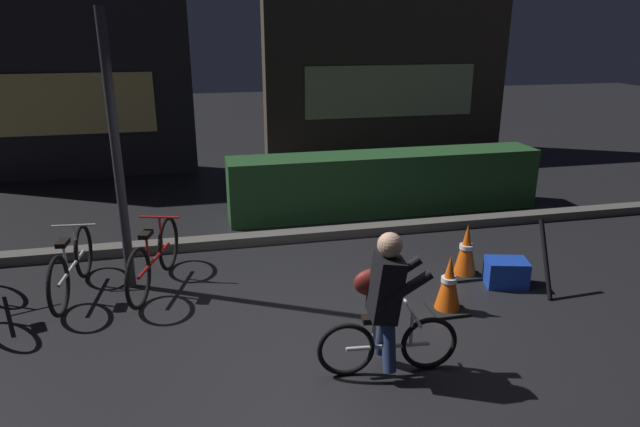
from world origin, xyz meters
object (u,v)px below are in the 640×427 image
Objects in this scene: parked_bike_center_left at (154,258)px; closed_umbrella at (546,259)px; street_post at (117,157)px; traffic_cone_near at (449,284)px; parked_bike_left_mid at (72,266)px; traffic_cone_far at (466,251)px; cyclist at (386,303)px; blue_crate at (506,273)px.

parked_bike_center_left is 4.23m from closed_umbrella.
traffic_cone_near is at bearing -22.19° from street_post.
parked_bike_left_mid is 2.44× the size of traffic_cone_far.
traffic_cone_far is 0.50× the size of cyclist.
cyclist is (2.21, -2.15, -0.84)m from street_post.
cyclist reaches higher than blue_crate.
parked_bike_center_left is at bearing 171.87° from traffic_cone_far.
street_post is 4.64m from closed_umbrella.
blue_crate is (3.80, -0.83, -0.19)m from parked_bike_center_left.
traffic_cone_near is at bearing -155.76° from blue_crate.
street_post is at bearing -78.38° from parked_bike_left_mid.
street_post is 1.17m from parked_bike_center_left.
parked_bike_left_mid is at bearing 148.36° from cyclist.
parked_bike_left_mid is at bearing 173.37° from traffic_cone_far.
blue_crate is at bearing -12.45° from street_post.
street_post reaches higher than closed_umbrella.
traffic_cone_near is 1.19m from closed_umbrella.
street_post is 1.92× the size of parked_bike_left_mid.
traffic_cone_far reaches higher than traffic_cone_near.
parked_bike_left_mid is 0.99× the size of parked_bike_center_left.
cyclist is (-0.98, -0.85, 0.34)m from traffic_cone_near.
traffic_cone_near is (2.91, -1.23, -0.05)m from parked_bike_center_left.
parked_bike_left_mid is 0.85m from parked_bike_center_left.
blue_crate is 0.35× the size of cyclist.
parked_bike_left_mid is at bearing 161.80° from traffic_cone_near.
traffic_cone_near is at bearing -127.24° from traffic_cone_far.
traffic_cone_far is at bearing -81.65° from parked_bike_center_left.
traffic_cone_far is 1.43× the size of blue_crate.
street_post is 4.38m from blue_crate.
closed_umbrella is (2.16, 1.00, -0.24)m from cyclist.
parked_bike_left_mid is at bearing 82.55° from closed_umbrella.
parked_bike_left_mid reaches higher than blue_crate.
street_post is 6.69× the size of blue_crate.
street_post is 2.36× the size of cyclist.
parked_bike_left_mid is 3.50m from cyclist.
parked_bike_left_mid is 3.96m from traffic_cone_near.
parked_bike_left_mid is 5.06m from closed_umbrella.
traffic_cone_near is 0.71× the size of closed_umbrella.
parked_bike_center_left reaches higher than blue_crate.
parked_bike_left_mid reaches higher than traffic_cone_near.
traffic_cone_far is (3.75, -0.56, -1.17)m from street_post.
closed_umbrella is (4.95, -1.09, 0.07)m from parked_bike_left_mid.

